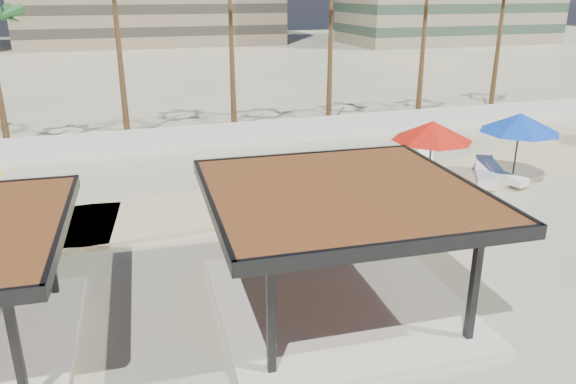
# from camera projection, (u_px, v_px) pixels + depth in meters

# --- Properties ---
(ground) EXTENTS (200.00, 200.00, 0.00)m
(ground) POSITION_uv_depth(u_px,v_px,m) (278.00, 295.00, 15.49)
(ground) COLOR tan
(ground) RESTS_ON ground
(promenade) EXTENTS (44.45, 7.97, 0.24)m
(promenade) POSITION_uv_depth(u_px,v_px,m) (269.00, 195.00, 22.91)
(promenade) COLOR #C6B284
(promenade) RESTS_ON ground
(boundary_wall) EXTENTS (56.00, 0.30, 1.20)m
(boundary_wall) POSITION_uv_depth(u_px,v_px,m) (189.00, 137.00, 29.59)
(boundary_wall) COLOR silver
(boundary_wall) RESTS_ON ground
(pavilion_central) EXTENTS (6.98, 6.98, 3.36)m
(pavilion_central) POSITION_uv_depth(u_px,v_px,m) (341.00, 238.00, 14.29)
(pavilion_central) COLOR beige
(pavilion_central) RESTS_ON ground
(umbrella_c) EXTENTS (4.29, 4.29, 2.89)m
(umbrella_c) POSITION_uv_depth(u_px,v_px,m) (432.00, 131.00, 22.24)
(umbrella_c) COLOR beige
(umbrella_c) RESTS_ON promenade
(umbrella_d) EXTENTS (4.26, 4.26, 2.95)m
(umbrella_d) POSITION_uv_depth(u_px,v_px,m) (520.00, 123.00, 23.36)
(umbrella_d) COLOR beige
(umbrella_d) RESTS_ON promenade
(lounger_b) EXTENTS (1.65, 2.23, 0.82)m
(lounger_b) POSITION_uv_depth(u_px,v_px,m) (426.00, 168.00, 25.28)
(lounger_b) COLOR white
(lounger_b) RESTS_ON promenade
(lounger_c) EXTENTS (1.09, 2.03, 0.73)m
(lounger_c) POSITION_uv_depth(u_px,v_px,m) (506.00, 177.00, 24.11)
(lounger_c) COLOR white
(lounger_c) RESTS_ON promenade
(lounger_d) EXTENTS (1.83, 2.35, 0.87)m
(lounger_d) POSITION_uv_depth(u_px,v_px,m) (485.00, 177.00, 24.06)
(lounger_d) COLOR white
(lounger_d) RESTS_ON promenade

